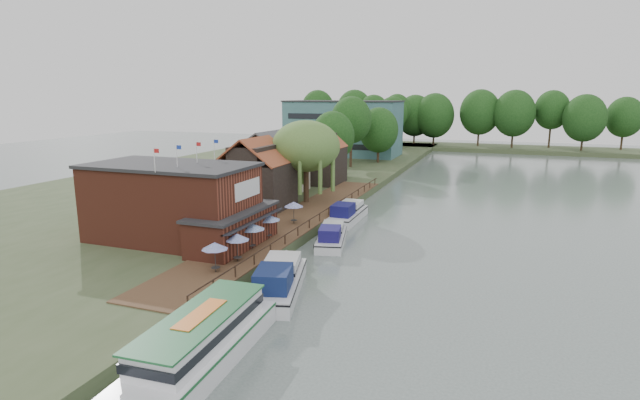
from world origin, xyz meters
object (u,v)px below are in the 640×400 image
(cottage_b, at_px, (270,162))
(cottage_c, at_px, (319,156))
(cruiser_0, at_px, (279,276))
(cruiser_2, at_px, (348,211))
(pub, at_px, (190,203))
(umbrella_4, at_px, (294,213))
(umbrella_1, at_px, (237,248))
(tour_boat, at_px, (195,344))
(hotel_block, at_px, (343,128))
(cottage_a, at_px, (256,173))
(swan, at_px, (232,329))
(umbrella_2, at_px, (252,236))
(umbrella_3, at_px, (268,227))
(umbrella_0, at_px, (215,257))
(cruiser_1, at_px, (332,234))
(willow, at_px, (306,162))

(cottage_b, bearing_deg, cottage_c, 66.04)
(cruiser_0, xyz_separation_m, cruiser_2, (-1.74, 22.67, -0.12))
(pub, distance_m, umbrella_4, 11.45)
(umbrella_1, height_order, tour_boat, umbrella_1)
(hotel_block, bearing_deg, tour_boat, -77.09)
(cruiser_0, xyz_separation_m, tour_boat, (0.36, -11.19, 0.18))
(cottage_a, bearing_deg, swan, -65.37)
(cottage_c, relative_size, umbrella_2, 3.51)
(cottage_a, bearing_deg, cruiser_0, -58.72)
(umbrella_1, bearing_deg, cottage_a, 113.27)
(cottage_a, distance_m, cottage_c, 19.03)
(cottage_c, relative_size, umbrella_3, 3.58)
(cruiser_2, bearing_deg, swan, -87.62)
(pub, distance_m, umbrella_0, 9.69)
(cruiser_1, bearing_deg, swan, -102.59)
(umbrella_2, xyz_separation_m, cruiser_0, (5.31, -5.79, -0.98))
(umbrella_0, bearing_deg, cottage_a, 109.71)
(cottage_b, height_order, willow, willow)
(cruiser_2, bearing_deg, umbrella_2, -102.79)
(umbrella_1, height_order, swan, umbrella_1)
(umbrella_1, xyz_separation_m, swan, (4.72, -9.14, -2.07))
(hotel_block, relative_size, swan, 57.73)
(umbrella_4, bearing_deg, pub, -125.39)
(umbrella_3, relative_size, tour_boat, 0.17)
(umbrella_2, relative_size, cruiser_1, 0.27)
(cottage_a, bearing_deg, umbrella_3, -58.02)
(hotel_block, height_order, cottage_c, hotel_block)
(willow, height_order, tour_boat, willow)
(tour_boat, bearing_deg, cottage_a, 109.14)
(tour_boat, bearing_deg, cottage_c, 100.30)
(cottage_b, distance_m, cruiser_0, 35.29)
(cruiser_0, bearing_deg, pub, 136.87)
(umbrella_4, relative_size, cruiser_1, 0.26)
(tour_boat, bearing_deg, swan, 92.64)
(umbrella_2, distance_m, cruiser_2, 17.29)
(cruiser_1, bearing_deg, cottage_b, 117.04)
(cottage_b, xyz_separation_m, willow, (7.50, -5.00, 0.96))
(swan, bearing_deg, cruiser_2, 93.22)
(pub, distance_m, hotel_block, 71.49)
(cottage_c, bearing_deg, cruiser_1, -67.01)
(umbrella_0, height_order, tour_boat, umbrella_0)
(umbrella_3, height_order, umbrella_4, same)
(pub, xyz_separation_m, swan, (11.82, -12.97, -4.43))
(pub, relative_size, cruiser_2, 2.03)
(cottage_c, height_order, cruiser_1, cottage_c)
(cottage_a, distance_m, tour_boat, 35.25)
(tour_boat, bearing_deg, pub, 122.02)
(pub, relative_size, cruiser_0, 1.87)
(cottage_b, bearing_deg, cruiser_0, -63.02)
(umbrella_2, xyz_separation_m, swan, (5.22, -12.50, -2.07))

